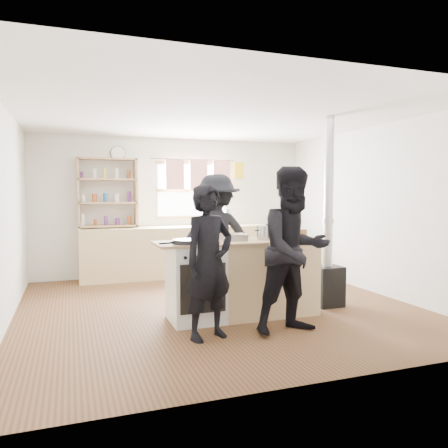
{
  "coord_description": "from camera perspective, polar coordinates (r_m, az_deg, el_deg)",
  "views": [
    {
      "loc": [
        -1.81,
        -5.41,
        1.49
      ],
      "look_at": [
        0.06,
        -0.1,
        1.1
      ],
      "focal_mm": 35.0,
      "sensor_mm": 36.0,
      "label": 1
    }
  ],
  "objects": [
    {
      "name": "ground",
      "position": [
        5.9,
        -0.91,
        -10.72
      ],
      "size": [
        5.0,
        5.0,
        0.01
      ],
      "primitive_type": "cube",
      "color": "brown",
      "rests_on": "ground"
    },
    {
      "name": "back_counter",
      "position": [
        7.91,
        -6.05,
        -3.6
      ],
      "size": [
        3.4,
        0.55,
        0.9
      ],
      "primitive_type": "cube",
      "color": "#CFB67C",
      "rests_on": "ground"
    },
    {
      "name": "shelving_unit",
      "position": [
        7.77,
        -14.97,
        4.0
      ],
      "size": [
        1.0,
        0.28,
        1.2
      ],
      "color": "tan",
      "rests_on": "back_counter"
    },
    {
      "name": "thermos",
      "position": [
        8.13,
        0.47,
        0.78
      ],
      "size": [
        0.1,
        0.1,
        0.27
      ],
      "primitive_type": "cylinder",
      "color": "silver",
      "rests_on": "back_counter"
    },
    {
      "name": "cooking_island",
      "position": [
        5.34,
        2.46,
        -7.1
      ],
      "size": [
        1.97,
        0.64,
        0.93
      ],
      "color": "white",
      "rests_on": "ground"
    },
    {
      "name": "skillet_greens",
      "position": [
        4.91,
        -4.85,
        -2.27
      ],
      "size": [
        0.39,
        0.39,
        0.05
      ],
      "color": "black",
      "rests_on": "cooking_island"
    },
    {
      "name": "roast_tray",
      "position": [
        5.27,
        1.19,
        -1.68
      ],
      "size": [
        0.34,
        0.32,
        0.08
      ],
      "color": "silver",
      "rests_on": "cooking_island"
    },
    {
      "name": "stockpot_stove",
      "position": [
        5.17,
        -2.62,
        -1.3
      ],
      "size": [
        0.24,
        0.24,
        0.19
      ],
      "color": "#B5B5B7",
      "rests_on": "cooking_island"
    },
    {
      "name": "stockpot_counter",
      "position": [
        5.38,
        5.65,
        -1.09
      ],
      "size": [
        0.26,
        0.26,
        0.2
      ],
      "color": "silver",
      "rests_on": "cooking_island"
    },
    {
      "name": "bread_board",
      "position": [
        5.45,
        9.63,
        -1.46
      ],
      "size": [
        0.34,
        0.29,
        0.12
      ],
      "color": "tan",
      "rests_on": "cooking_island"
    },
    {
      "name": "flue_heater",
      "position": [
        5.97,
        13.38,
        -4.29
      ],
      "size": [
        0.35,
        0.35,
        2.5
      ],
      "color": "black",
      "rests_on": "ground"
    },
    {
      "name": "person_near_left",
      "position": [
        4.48,
        -1.98,
        -5.0
      ],
      "size": [
        0.67,
        0.55,
        1.59
      ],
      "primitive_type": "imported",
      "rotation": [
        0.0,
        0.0,
        0.34
      ],
      "color": "black",
      "rests_on": "ground"
    },
    {
      "name": "person_near_right",
      "position": [
        4.72,
        9.24,
        -3.39
      ],
      "size": [
        0.94,
        0.77,
        1.78
      ],
      "primitive_type": "imported",
      "rotation": [
        0.0,
        0.0,
        0.12
      ],
      "color": "black",
      "rests_on": "ground"
    },
    {
      "name": "person_far",
      "position": [
        6.09,
        -0.99,
        -1.79
      ],
      "size": [
        1.27,
        0.94,
        1.76
      ],
      "primitive_type": "imported",
      "rotation": [
        0.0,
        0.0,
        2.86
      ],
      "color": "black",
      "rests_on": "ground"
    }
  ]
}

